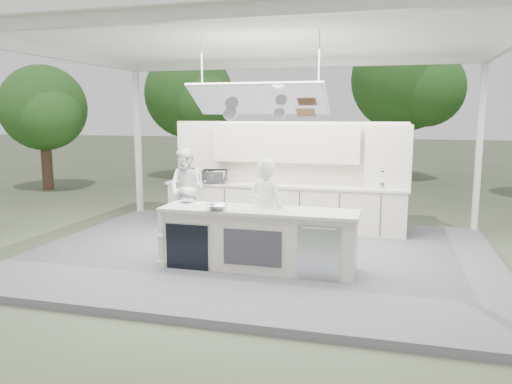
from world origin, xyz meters
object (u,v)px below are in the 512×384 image
(head_chef, at_px, (266,212))
(sous_chef, at_px, (187,188))
(demo_island, at_px, (257,239))
(back_counter, at_px, (283,206))

(head_chef, bearing_deg, sous_chef, -24.89)
(sous_chef, bearing_deg, demo_island, -36.88)
(demo_island, bearing_deg, sous_chef, 132.65)
(sous_chef, bearing_deg, back_counter, 22.92)
(demo_island, height_order, back_counter, same)
(back_counter, bearing_deg, demo_island, -86.37)
(demo_island, xyz_separation_m, head_chef, (0.10, 0.21, 0.38))
(back_counter, distance_m, head_chef, 2.64)
(demo_island, distance_m, sous_chef, 3.24)
(demo_island, height_order, sous_chef, sous_chef)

